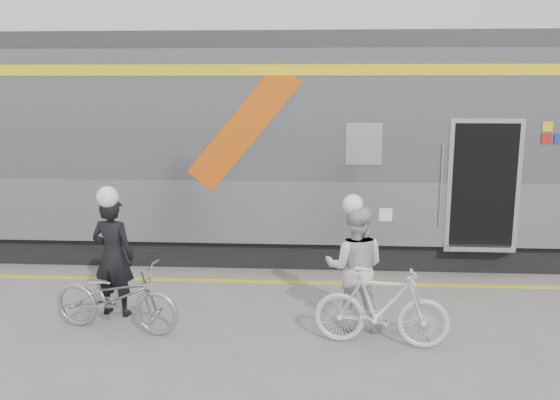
# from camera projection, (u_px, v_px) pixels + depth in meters

# --- Properties ---
(ground) EXTENTS (90.00, 90.00, 0.00)m
(ground) POSITION_uv_depth(u_px,v_px,m) (250.00, 336.00, 7.72)
(ground) COLOR slate
(ground) RESTS_ON ground
(train) EXTENTS (24.00, 3.17, 4.10)m
(train) POSITION_uv_depth(u_px,v_px,m) (347.00, 146.00, 11.34)
(train) COLOR black
(train) RESTS_ON ground
(safety_strip) EXTENTS (24.00, 0.12, 0.01)m
(safety_strip) POSITION_uv_depth(u_px,v_px,m) (264.00, 282.00, 9.82)
(safety_strip) COLOR yellow
(safety_strip) RESTS_ON ground
(man) EXTENTS (0.69, 0.52, 1.71)m
(man) POSITION_uv_depth(u_px,v_px,m) (113.00, 256.00, 8.30)
(man) COLOR black
(man) RESTS_ON ground
(bicycle_left) EXTENTS (1.88, 0.97, 0.94)m
(bicycle_left) POSITION_uv_depth(u_px,v_px,m) (116.00, 297.00, 7.83)
(bicycle_left) COLOR #929599
(bicycle_left) RESTS_ON ground
(woman) EXTENTS (0.89, 0.74, 1.68)m
(woman) POSITION_uv_depth(u_px,v_px,m) (355.00, 267.00, 7.86)
(woman) COLOR beige
(woman) RESTS_ON ground
(bicycle_right) EXTENTS (1.74, 0.70, 1.02)m
(bicycle_right) POSITION_uv_depth(u_px,v_px,m) (381.00, 307.00, 7.37)
(bicycle_right) COLOR beige
(bicycle_right) RESTS_ON ground
(helmet_man) EXTENTS (0.30, 0.30, 0.30)m
(helmet_man) POSITION_uv_depth(u_px,v_px,m) (109.00, 186.00, 8.10)
(helmet_man) COLOR white
(helmet_man) RESTS_ON man
(helmet_woman) EXTENTS (0.27, 0.27, 0.27)m
(helmet_woman) POSITION_uv_depth(u_px,v_px,m) (357.00, 196.00, 7.67)
(helmet_woman) COLOR white
(helmet_woman) RESTS_ON woman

